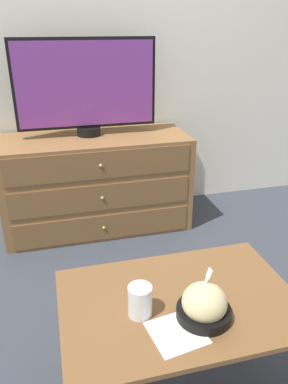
% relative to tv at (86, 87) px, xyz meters
% --- Properties ---
extents(ground_plane, '(12.00, 12.00, 0.00)m').
position_rel_tv_xyz_m(ground_plane, '(0.07, 0.24, -1.03)').
color(ground_plane, '#383D47').
extents(wall_back, '(12.00, 0.05, 2.60)m').
position_rel_tv_xyz_m(wall_back, '(0.07, 0.26, 0.27)').
color(wall_back, white).
rests_on(wall_back, ground_plane).
extents(dresser, '(1.32, 0.55, 0.69)m').
position_rel_tv_xyz_m(dresser, '(0.03, -0.06, -0.68)').
color(dresser, olive).
rests_on(dresser, ground_plane).
extents(tv, '(0.96, 0.17, 0.65)m').
position_rel_tv_xyz_m(tv, '(0.00, 0.00, 0.00)').
color(tv, black).
rests_on(tv, dresser).
extents(coffee_table, '(0.89, 0.60, 0.47)m').
position_rel_tv_xyz_m(coffee_table, '(0.14, -1.56, -0.62)').
color(coffee_table, brown).
rests_on(coffee_table, ground_plane).
extents(takeout_bowl, '(0.19, 0.19, 0.18)m').
position_rel_tv_xyz_m(takeout_bowl, '(0.19, -1.66, -0.50)').
color(takeout_bowl, black).
rests_on(takeout_bowl, coffee_table).
extents(drink_cup, '(0.09, 0.09, 0.12)m').
position_rel_tv_xyz_m(drink_cup, '(-0.02, -1.59, -0.51)').
color(drink_cup, white).
rests_on(drink_cup, coffee_table).
extents(napkin, '(0.20, 0.20, 0.00)m').
position_rel_tv_xyz_m(napkin, '(0.07, -1.71, -0.55)').
color(napkin, white).
rests_on(napkin, coffee_table).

